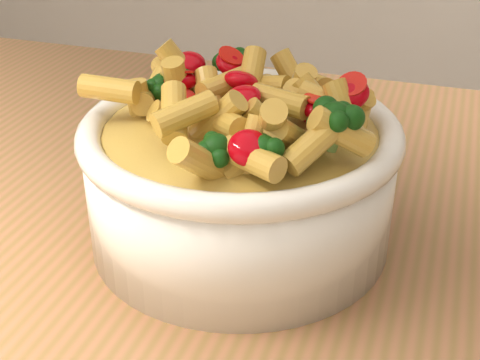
% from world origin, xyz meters
% --- Properties ---
extents(table, '(1.20, 0.80, 0.90)m').
position_xyz_m(table, '(0.00, 0.00, 0.80)').
color(table, '#A46A46').
rests_on(table, ground).
extents(serving_bowl, '(0.25, 0.25, 0.11)m').
position_xyz_m(serving_bowl, '(0.03, -0.01, 0.95)').
color(serving_bowl, white).
rests_on(serving_bowl, table).
extents(pasta_salad, '(0.20, 0.20, 0.04)m').
position_xyz_m(pasta_salad, '(0.03, -0.01, 1.02)').
color(pasta_salad, gold).
rests_on(pasta_salad, serving_bowl).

